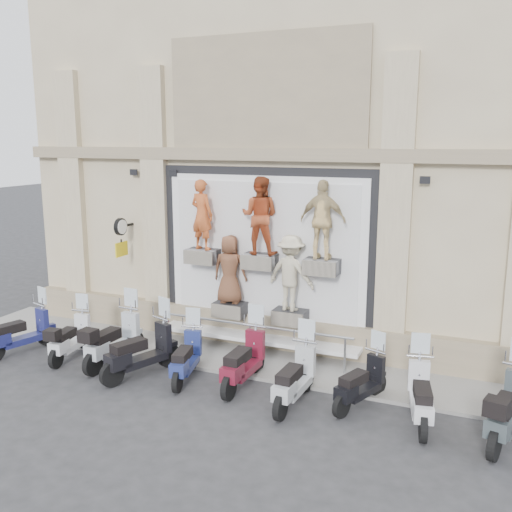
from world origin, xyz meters
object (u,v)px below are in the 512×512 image
(guard_rail, at_px, (250,342))
(scooter_c, at_px, (114,330))
(scooter_d, at_px, (140,340))
(scooter_f, at_px, (244,350))
(scooter_i, at_px, (422,384))
(scooter_j, at_px, (509,396))
(scooter_g, at_px, (295,367))
(scooter_h, at_px, (361,373))
(scooter_a, at_px, (20,323))
(scooter_e, at_px, (186,348))
(clock_sign_bracket, at_px, (121,232))
(scooter_b, at_px, (70,329))

(guard_rail, xyz_separation_m, scooter_c, (-2.85, -1.42, 0.38))
(scooter_d, bearing_deg, scooter_f, 30.99)
(scooter_i, height_order, scooter_j, scooter_j)
(scooter_d, distance_m, scooter_g, 3.60)
(scooter_f, height_order, scooter_h, scooter_f)
(scooter_c, bearing_deg, scooter_j, 1.37)
(guard_rail, bearing_deg, scooter_h, -24.02)
(scooter_h, height_order, scooter_i, scooter_i)
(scooter_a, distance_m, scooter_h, 8.35)
(scooter_d, xyz_separation_m, scooter_e, (1.01, 0.24, -0.11))
(clock_sign_bracket, xyz_separation_m, scooter_b, (-0.15, -1.98, -2.07))
(clock_sign_bracket, relative_size, scooter_g, 0.52)
(guard_rail, distance_m, scooter_j, 5.86)
(scooter_c, xyz_separation_m, scooter_g, (4.58, -0.33, -0.05))
(scooter_f, xyz_separation_m, scooter_h, (2.52, 0.03, -0.11))
(scooter_c, bearing_deg, scooter_i, 1.83)
(clock_sign_bracket, relative_size, scooter_e, 0.56)
(clock_sign_bracket, relative_size, scooter_i, 0.53)
(scooter_f, bearing_deg, scooter_e, -171.32)
(scooter_c, bearing_deg, scooter_b, -172.73)
(scooter_b, distance_m, scooter_j, 9.66)
(scooter_g, height_order, scooter_i, scooter_g)
(scooter_f, distance_m, scooter_g, 1.35)
(scooter_b, distance_m, scooter_f, 4.50)
(scooter_f, xyz_separation_m, scooter_g, (1.29, -0.41, -0.02))
(scooter_c, xyz_separation_m, scooter_h, (5.81, 0.10, -0.13))
(scooter_b, xyz_separation_m, scooter_g, (5.78, -0.24, 0.07))
(clock_sign_bracket, distance_m, scooter_h, 7.39)
(scooter_b, distance_m, scooter_c, 1.21)
(scooter_e, bearing_deg, scooter_d, -179.72)
(scooter_d, height_order, scooter_f, scooter_d)
(guard_rail, relative_size, scooter_j, 2.43)
(scooter_f, height_order, scooter_i, scooter_f)
(clock_sign_bracket, bearing_deg, scooter_f, -22.67)
(scooter_d, height_order, scooter_i, scooter_d)
(scooter_f, relative_size, scooter_h, 1.15)
(scooter_c, distance_m, scooter_j, 8.46)
(scooter_h, bearing_deg, scooter_e, -156.02)
(scooter_g, bearing_deg, scooter_j, 3.96)
(clock_sign_bracket, bearing_deg, scooter_a, -123.75)
(scooter_g, xyz_separation_m, scooter_h, (1.23, 0.43, -0.08))
(scooter_d, bearing_deg, scooter_i, 22.69)
(scooter_b, bearing_deg, scooter_e, -9.09)
(scooter_f, distance_m, scooter_i, 3.69)
(scooter_b, xyz_separation_m, scooter_d, (2.18, -0.26, 0.12))
(clock_sign_bracket, relative_size, scooter_d, 0.49)
(clock_sign_bracket, distance_m, scooter_j, 9.93)
(scooter_c, height_order, scooter_f, scooter_c)
(scooter_a, distance_m, scooter_d, 3.51)
(scooter_c, height_order, scooter_e, scooter_c)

